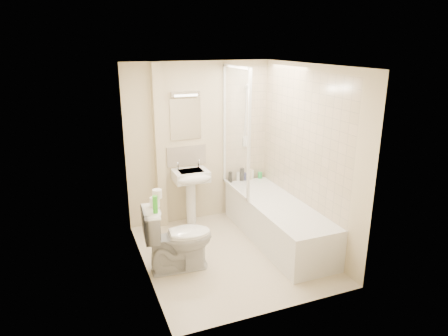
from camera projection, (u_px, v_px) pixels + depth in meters
name	position (u px, v px, depth m)	size (l,w,h in m)	color
floor	(231.00, 254.00, 5.23)	(2.50, 2.50, 0.00)	beige
wall_back	(199.00, 143.00, 5.98)	(2.20, 0.02, 2.40)	beige
wall_left	(141.00, 177.00, 4.49)	(0.02, 2.50, 2.40)	beige
wall_right	(308.00, 157.00, 5.26)	(0.02, 2.50, 2.40)	beige
ceiling	(232.00, 65.00, 4.51)	(2.20, 2.50, 0.02)	white
tile_back	(245.00, 125.00, 6.16)	(0.70, 0.01, 1.75)	beige
tile_right	(303.00, 138.00, 5.30)	(0.01, 2.10, 1.75)	beige
pipe_boxing	(159.00, 148.00, 5.71)	(0.12, 0.12, 2.40)	beige
splashback	(187.00, 156.00, 5.95)	(0.60, 0.01, 0.30)	beige
mirror	(186.00, 119.00, 5.78)	(0.46, 0.01, 0.60)	white
strip_light	(185.00, 94.00, 5.65)	(0.42, 0.07, 0.07)	silver
bathtub	(277.00, 220.00, 5.53)	(0.70, 2.10, 0.55)	white
shower_screen	(236.00, 131.00, 5.64)	(0.04, 0.92, 1.80)	white
shower_fixture	(247.00, 118.00, 6.09)	(0.10, 0.16, 0.99)	white
pedestal_sink	(192.00, 182.00, 5.85)	(0.50, 0.47, 0.97)	white
bottle_black_a	(230.00, 177.00, 6.24)	(0.07, 0.07, 0.17)	black
bottle_white_a	(238.00, 177.00, 6.28)	(0.05, 0.05, 0.14)	silver
bottle_black_b	(242.00, 174.00, 6.30)	(0.07, 0.07, 0.20)	black
bottle_blue	(245.00, 176.00, 6.33)	(0.05, 0.05, 0.12)	navy
bottle_cream	(251.00, 174.00, 6.36)	(0.05, 0.05, 0.17)	beige
bottle_white_b	(252.00, 175.00, 6.37)	(0.05, 0.05, 0.15)	white
bottle_green	(260.00, 175.00, 6.43)	(0.07, 0.07, 0.10)	green
toilet	(178.00, 238.00, 4.78)	(0.85, 0.53, 0.83)	white
toilet_roll_lower	(155.00, 202.00, 4.62)	(0.12, 0.12, 0.11)	white
toilet_roll_upper	(157.00, 194.00, 4.58)	(0.11, 0.11, 0.10)	white
green_bottle	(155.00, 204.00, 4.43)	(0.06, 0.06, 0.20)	green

